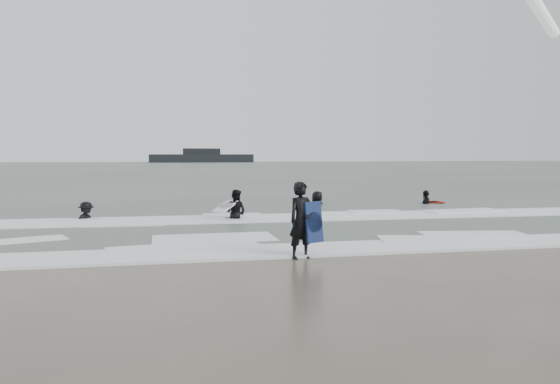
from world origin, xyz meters
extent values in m
plane|color=brown|center=(0.00, 0.00, 0.00)|extent=(320.00, 320.00, 0.00)
plane|color=#47544C|center=(0.00, 80.00, 0.06)|extent=(320.00, 320.00, 0.00)
imported|color=black|center=(-0.78, -1.50, 0.00)|extent=(0.77, 0.63, 1.81)
imported|color=black|center=(-1.44, 6.10, 0.00)|extent=(1.04, 1.01, 1.69)
imported|color=black|center=(-6.82, 7.05, 0.00)|extent=(1.11, 1.12, 1.55)
imported|color=black|center=(8.28, 10.57, 0.00)|extent=(0.92, 1.16, 1.85)
imported|color=black|center=(3.00, 11.06, 0.00)|extent=(1.07, 0.96, 1.84)
cube|color=white|center=(0.00, -0.60, 0.03)|extent=(30.03, 2.32, 0.07)
cube|color=white|center=(0.00, 6.00, 0.04)|extent=(30.00, 2.60, 0.09)
cube|color=black|center=(4.86, 147.99, 1.24)|extent=(30.11, 5.38, 2.37)
cube|color=black|center=(4.86, 147.99, 3.29)|extent=(10.75, 3.23, 1.72)
camera|label=1|loc=(-3.72, -13.75, 2.42)|focal=35.00mm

